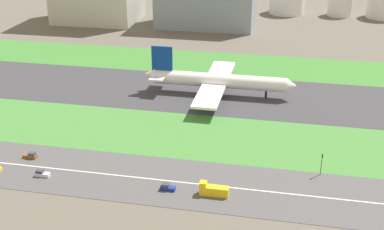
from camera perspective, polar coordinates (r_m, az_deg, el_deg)
name	(u,v)px	position (r m, az deg, el deg)	size (l,w,h in m)	color
ground_plane	(202,93)	(225.12, 1.11, 2.38)	(800.00, 800.00, 0.00)	#5B564C
runway	(202,93)	(225.10, 1.11, 2.39)	(280.00, 46.00, 0.10)	#38383D
grass_median_north	(217,63)	(263.11, 2.75, 5.62)	(280.00, 36.00, 0.10)	#3D7A33
grass_median_south	(181,134)	(188.35, -1.18, -2.12)	(280.00, 36.00, 0.10)	#427F38
highway	(158,180)	(161.10, -3.69, -7.05)	(280.00, 28.00, 0.10)	#4C4C4F
highway_centerline	(158,180)	(161.07, -3.69, -7.03)	(266.00, 0.50, 0.01)	silver
airliner	(216,81)	(221.97, 2.62, 3.76)	(65.00, 56.00, 19.70)	white
car_1	(31,156)	(180.32, -17.15, -4.24)	(4.40, 1.80, 2.00)	brown
car_2	(42,174)	(168.72, -16.00, -6.14)	(4.40, 1.80, 2.00)	silver
truck_0	(213,190)	(152.85, 2.31, -8.17)	(8.40, 2.50, 4.00)	yellow
car_0	(167,187)	(155.61, -2.71, -7.86)	(4.40, 1.80, 2.00)	navy
traffic_light	(322,163)	(166.09, 13.91, -5.06)	(0.36, 0.50, 7.20)	#4C4C51
fuel_tank_west	(287,3)	(372.73, 10.28, 11.90)	(23.80, 23.80, 14.11)	silver
fuel_tank_centre	(340,5)	(373.68, 15.82, 11.39)	(16.41, 16.41, 13.73)	silver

